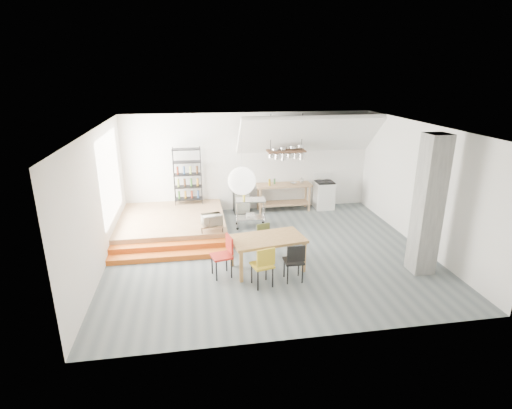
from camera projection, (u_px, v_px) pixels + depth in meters
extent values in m
plane|color=#525B5E|center=(269.00, 253.00, 10.27)|extent=(8.00, 8.00, 0.00)
cube|color=silver|center=(249.00, 162.00, 13.03)|extent=(8.00, 0.04, 3.20)
cube|color=silver|center=(99.00, 201.00, 9.15)|extent=(0.04, 7.00, 3.20)
cube|color=silver|center=(420.00, 186.00, 10.36)|extent=(0.04, 7.00, 3.20)
cube|color=white|center=(270.00, 127.00, 9.25)|extent=(8.00, 7.00, 0.02)
cube|color=white|center=(309.00, 135.00, 12.44)|extent=(4.40, 1.44, 1.32)
cube|color=white|center=(110.00, 176.00, 10.49)|extent=(0.02, 2.50, 2.20)
cube|color=#946D4A|center=(172.00, 223.00, 11.70)|extent=(3.00, 3.00, 0.40)
cube|color=#C15416|center=(170.00, 256.00, 9.91)|extent=(3.00, 0.35, 0.13)
cube|color=#C15416|center=(170.00, 248.00, 10.22)|extent=(3.00, 0.35, 0.27)
cube|color=slate|center=(428.00, 206.00, 8.85)|extent=(0.50, 0.50, 3.20)
cube|color=#946D4A|center=(284.00, 185.00, 13.10)|extent=(1.80, 0.60, 0.06)
cube|color=#946D4A|center=(283.00, 203.00, 13.30)|extent=(1.70, 0.55, 0.04)
cube|color=#946D4A|center=(306.00, 195.00, 13.57)|extent=(0.06, 0.06, 0.86)
cube|color=#946D4A|center=(258.00, 197.00, 13.32)|extent=(0.06, 0.06, 0.86)
cube|color=#946D4A|center=(309.00, 199.00, 13.16)|extent=(0.06, 0.06, 0.86)
cube|color=#946D4A|center=(260.00, 201.00, 12.91)|extent=(0.06, 0.06, 0.86)
cube|color=white|center=(324.00, 195.00, 13.45)|extent=(0.60, 0.60, 0.90)
cube|color=black|center=(325.00, 182.00, 13.30)|extent=(0.58, 0.58, 0.03)
cube|color=white|center=(322.00, 176.00, 13.52)|extent=(0.60, 0.05, 0.25)
cylinder|color=black|center=(327.00, 180.00, 13.44)|extent=(0.18, 0.18, 0.02)
cylinder|color=black|center=(319.00, 180.00, 13.40)|extent=(0.18, 0.18, 0.02)
cylinder|color=black|center=(330.00, 182.00, 13.18)|extent=(0.18, 0.18, 0.02)
cylinder|color=black|center=(322.00, 183.00, 13.14)|extent=(0.18, 0.18, 0.02)
cube|color=#3E2618|center=(286.00, 151.00, 12.54)|extent=(1.20, 0.50, 0.05)
cylinder|color=black|center=(271.00, 133.00, 12.28)|extent=(0.02, 0.02, 1.15)
cylinder|color=black|center=(302.00, 132.00, 12.43)|extent=(0.02, 0.02, 1.15)
cylinder|color=silver|center=(271.00, 156.00, 12.46)|extent=(0.16, 0.16, 0.12)
cylinder|color=silver|center=(277.00, 156.00, 12.50)|extent=(0.20, 0.20, 0.16)
cylinder|color=silver|center=(283.00, 157.00, 12.53)|extent=(0.16, 0.16, 0.20)
cylinder|color=silver|center=(289.00, 155.00, 12.55)|extent=(0.20, 0.20, 0.12)
cylinder|color=silver|center=(296.00, 156.00, 12.59)|extent=(0.16, 0.16, 0.16)
cylinder|color=silver|center=(302.00, 156.00, 12.62)|extent=(0.20, 0.20, 0.20)
cylinder|color=black|center=(201.00, 174.00, 12.77)|extent=(0.02, 0.02, 1.80)
cylinder|color=black|center=(174.00, 175.00, 12.65)|extent=(0.02, 0.02, 1.80)
cylinder|color=black|center=(201.00, 177.00, 12.44)|extent=(0.02, 0.02, 1.80)
cylinder|color=black|center=(174.00, 178.00, 12.31)|extent=(0.02, 0.02, 1.80)
cube|color=black|center=(189.00, 199.00, 12.78)|extent=(0.88, 0.38, 0.02)
cube|color=black|center=(188.00, 187.00, 12.65)|extent=(0.88, 0.38, 0.02)
cube|color=black|center=(188.00, 174.00, 12.53)|extent=(0.88, 0.38, 0.02)
cube|color=black|center=(187.00, 162.00, 12.40)|extent=(0.88, 0.38, 0.02)
cube|color=black|center=(186.00, 149.00, 12.27)|extent=(0.88, 0.38, 0.03)
cylinder|color=#3C732E|center=(189.00, 194.00, 12.74)|extent=(0.07, 0.07, 0.24)
cylinder|color=#A8731C|center=(188.00, 182.00, 12.61)|extent=(0.07, 0.07, 0.24)
cylinder|color=maroon|center=(187.00, 170.00, 12.48)|extent=(0.07, 0.07, 0.24)
cube|color=#946D4A|center=(212.00, 225.00, 10.58)|extent=(0.60, 0.40, 0.03)
cylinder|color=black|center=(222.00, 225.00, 10.81)|extent=(0.02, 0.02, 0.13)
cylinder|color=black|center=(202.00, 226.00, 10.72)|extent=(0.02, 0.02, 0.13)
cylinder|color=black|center=(223.00, 230.00, 10.49)|extent=(0.02, 0.02, 0.13)
cylinder|color=black|center=(202.00, 231.00, 10.41)|extent=(0.02, 0.02, 0.13)
sphere|color=white|center=(242.00, 181.00, 8.55)|extent=(0.60, 0.60, 0.60)
cube|color=brown|center=(267.00, 239.00, 9.19)|extent=(1.80, 1.20, 0.06)
cube|color=brown|center=(290.00, 244.00, 9.90)|extent=(0.08, 0.08, 0.73)
cube|color=brown|center=(232.00, 252.00, 9.45)|extent=(0.08, 0.08, 0.73)
cube|color=brown|center=(304.00, 257.00, 9.18)|extent=(0.08, 0.08, 0.73)
cube|color=brown|center=(241.00, 267.00, 8.73)|extent=(0.08, 0.08, 0.73)
cube|color=#B2941E|center=(262.00, 265.00, 8.56)|extent=(0.52, 0.52, 0.04)
cube|color=#B2941E|center=(266.00, 257.00, 8.30)|extent=(0.41, 0.14, 0.38)
cylinder|color=black|center=(258.00, 281.00, 8.42)|extent=(0.03, 0.03, 0.47)
cylinder|color=black|center=(273.00, 277.00, 8.55)|extent=(0.03, 0.03, 0.47)
cylinder|color=black|center=(252.00, 273.00, 8.72)|extent=(0.03, 0.03, 0.47)
cylinder|color=black|center=(266.00, 270.00, 8.85)|extent=(0.03, 0.03, 0.47)
cube|color=black|center=(294.00, 261.00, 8.78)|extent=(0.42, 0.42, 0.04)
cube|color=black|center=(296.00, 254.00, 8.52)|extent=(0.39, 0.04, 0.36)
cylinder|color=black|center=(288.00, 275.00, 8.68)|extent=(0.03, 0.03, 0.46)
cylinder|color=black|center=(302.00, 274.00, 8.73)|extent=(0.03, 0.03, 0.46)
cylinder|color=black|center=(284.00, 268.00, 8.99)|extent=(0.03, 0.03, 0.46)
cylinder|color=black|center=(299.00, 267.00, 9.04)|extent=(0.03, 0.03, 0.46)
cube|color=#58602D|center=(266.00, 240.00, 9.98)|extent=(0.45, 0.45, 0.04)
cube|color=#58602D|center=(263.00, 230.00, 10.05)|extent=(0.35, 0.13, 0.32)
cylinder|color=black|center=(269.00, 245.00, 10.23)|extent=(0.03, 0.03, 0.41)
cylinder|color=black|center=(258.00, 247.00, 10.11)|extent=(0.03, 0.03, 0.41)
cylinder|color=black|center=(274.00, 249.00, 9.97)|extent=(0.03, 0.03, 0.41)
cylinder|color=black|center=(263.00, 251.00, 9.86)|extent=(0.03, 0.03, 0.41)
cube|color=#B42219|center=(221.00, 256.00, 8.95)|extent=(0.53, 0.53, 0.04)
cube|color=#B42219|center=(229.00, 244.00, 8.93)|extent=(0.14, 0.41, 0.38)
cylinder|color=black|center=(231.00, 268.00, 8.94)|extent=(0.03, 0.03, 0.48)
cylinder|color=black|center=(227.00, 262.00, 9.25)|extent=(0.03, 0.03, 0.48)
cylinder|color=black|center=(216.00, 271.00, 8.81)|extent=(0.03, 0.03, 0.48)
cylinder|color=black|center=(212.00, 264.00, 9.12)|extent=(0.03, 0.03, 0.48)
cube|color=silver|center=(250.00, 200.00, 11.70)|extent=(0.90, 0.54, 0.04)
cube|color=silver|center=(251.00, 218.00, 11.87)|extent=(0.90, 0.54, 0.03)
cylinder|color=silver|center=(263.00, 210.00, 12.06)|extent=(0.03, 0.03, 0.82)
sphere|color=black|center=(263.00, 223.00, 12.18)|extent=(0.08, 0.08, 0.08)
cylinder|color=silver|center=(237.00, 211.00, 12.00)|extent=(0.03, 0.03, 0.82)
sphere|color=black|center=(237.00, 223.00, 12.12)|extent=(0.08, 0.08, 0.08)
cylinder|color=silver|center=(265.00, 215.00, 11.66)|extent=(0.03, 0.03, 0.82)
sphere|color=black|center=(265.00, 228.00, 11.79)|extent=(0.08, 0.08, 0.08)
cylinder|color=silver|center=(237.00, 216.00, 11.60)|extent=(0.03, 0.03, 0.82)
sphere|color=black|center=(238.00, 228.00, 11.72)|extent=(0.08, 0.08, 0.08)
cube|color=black|center=(241.00, 200.00, 13.08)|extent=(0.51, 0.51, 0.86)
imported|color=beige|center=(212.00, 220.00, 10.53)|extent=(0.58, 0.46, 0.29)
imported|color=silver|center=(293.00, 183.00, 13.08)|extent=(0.26, 0.26, 0.05)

